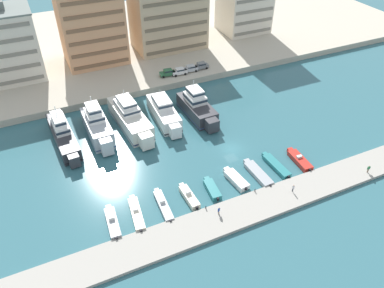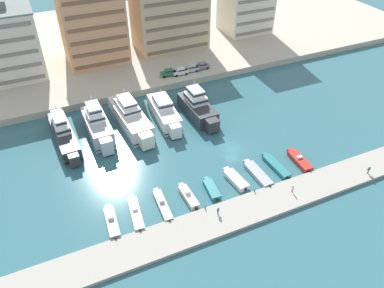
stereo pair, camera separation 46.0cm
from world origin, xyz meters
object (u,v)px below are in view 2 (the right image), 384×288
yacht_silver_left (98,125)px  yacht_ivory_mid_left (131,117)px  motorboat_cream_left (136,213)px  motorboat_red_far_right (300,160)px  yacht_charcoal_center (198,107)px  motorboat_cream_center_left (188,196)px  car_green_far_left (169,72)px  car_silver_mid_left (191,68)px  motorboat_teal_center (212,189)px  pedestrian_far_side (218,210)px  car_white_left (180,71)px  pedestrian_near_edge (369,169)px  motorboat_teal_right (276,166)px  pedestrian_mid_deck (293,188)px  motorboat_white_center_right (236,179)px  yacht_charcoal_far_left (63,133)px  yacht_white_center_left (164,112)px  motorboat_grey_mid_left (163,205)px  car_grey_center_left (202,66)px  motorboat_grey_far_left (112,222)px  motorboat_grey_mid_right (258,174)px

yacht_silver_left → yacht_ivory_mid_left: (7.36, 0.60, -0.26)m
motorboat_cream_left → motorboat_red_far_right: bearing=-0.2°
yacht_charcoal_center → motorboat_cream_center_left: size_ratio=2.35×
car_green_far_left → car_silver_mid_left: size_ratio=1.01×
motorboat_teal_center → pedestrian_far_side: size_ratio=3.85×
car_white_left → pedestrian_near_edge: size_ratio=2.56×
motorboat_cream_left → car_green_far_left: (22.10, 41.14, 2.18)m
motorboat_teal_right → pedestrian_mid_deck: 7.47m
motorboat_white_center_right → yacht_silver_left: bearing=128.6°
pedestrian_far_side → motorboat_red_far_right: bearing=15.3°
yacht_ivory_mid_left → yacht_charcoal_far_left: bearing=179.3°
motorboat_white_center_right → pedestrian_mid_deck: size_ratio=4.18×
yacht_white_center_left → motorboat_grey_mid_left: 26.70m
car_grey_center_left → yacht_silver_left: bearing=-153.3°
pedestrian_far_side → motorboat_cream_left: bearing=154.8°
motorboat_grey_mid_left → yacht_silver_left: bearing=101.6°
motorboat_cream_left → car_white_left: car_white_left is taller
motorboat_grey_far_left → motorboat_teal_center: size_ratio=1.27×
motorboat_teal_center → pedestrian_near_edge: 29.81m
yacht_ivory_mid_left → motorboat_grey_far_left: yacht_ivory_mid_left is taller
yacht_charcoal_far_left → pedestrian_mid_deck: 47.18m
car_green_far_left → pedestrian_mid_deck: size_ratio=2.65×
motorboat_cream_center_left → pedestrian_far_side: (2.84, -5.77, 0.98)m
yacht_white_center_left → car_green_far_left: yacht_white_center_left is taller
motorboat_cream_center_left → car_grey_center_left: (22.21, 41.23, 2.13)m
motorboat_teal_center → pedestrian_far_side: (-1.69, -5.75, 1.01)m
yacht_charcoal_center → motorboat_red_far_right: (11.21, -23.38, -1.78)m
motorboat_white_center_right → motorboat_grey_mid_right: size_ratio=0.80×
yacht_silver_left → pedestrian_far_side: size_ratio=10.02×
motorboat_white_center_right → pedestrian_mid_deck: pedestrian_mid_deck is taller
motorboat_teal_center → car_grey_center_left: 44.94m
motorboat_teal_right → pedestrian_mid_deck: bearing=-102.0°
yacht_charcoal_far_left → pedestrian_mid_deck: bearing=-43.4°
motorboat_white_center_right → car_green_far_left: 41.00m
motorboat_white_center_right → motorboat_red_far_right: motorboat_red_far_right is taller
motorboat_grey_mid_right → car_silver_mid_left: size_ratio=1.99×
yacht_white_center_left → car_white_left: (10.58, 15.78, 0.64)m
motorboat_grey_far_left → pedestrian_mid_deck: size_ratio=4.71×
motorboat_cream_left → motorboat_teal_center: bearing=-0.4°
motorboat_grey_far_left → car_grey_center_left: (35.96, 41.34, 2.15)m
car_grey_center_left → pedestrian_far_side: size_ratio=2.67×
motorboat_red_far_right → pedestrian_mid_deck: bearing=-135.1°
motorboat_cream_left → pedestrian_far_side: bearing=-25.2°
motorboat_grey_far_left → motorboat_grey_mid_left: size_ratio=0.92×
motorboat_grey_mid_left → pedestrian_far_side: bearing=-37.1°
yacht_ivory_mid_left → yacht_charcoal_center: (15.20, -2.29, -0.00)m
motorboat_grey_far_left → pedestrian_near_edge: bearing=-10.0°
yacht_charcoal_center → motorboat_grey_mid_right: yacht_charcoal_center is taller
motorboat_grey_far_left → motorboat_grey_mid_left: motorboat_grey_far_left is taller
car_white_left → car_silver_mid_left: bearing=6.4°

